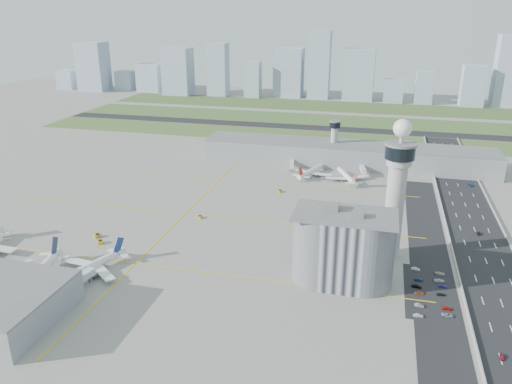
% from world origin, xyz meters
% --- Properties ---
extents(ground, '(1000.00, 1000.00, 0.00)m').
position_xyz_m(ground, '(0.00, 0.00, 0.00)').
color(ground, gray).
extents(grass_strip_0, '(480.00, 50.00, 0.08)m').
position_xyz_m(grass_strip_0, '(-20.00, 225.00, 0.04)').
color(grass_strip_0, '#42612E').
rests_on(grass_strip_0, ground).
extents(grass_strip_1, '(480.00, 60.00, 0.08)m').
position_xyz_m(grass_strip_1, '(-20.00, 300.00, 0.04)').
color(grass_strip_1, '#43612E').
rests_on(grass_strip_1, ground).
extents(grass_strip_2, '(480.00, 70.00, 0.08)m').
position_xyz_m(grass_strip_2, '(-20.00, 380.00, 0.04)').
color(grass_strip_2, '#495C2C').
rests_on(grass_strip_2, ground).
extents(runway, '(480.00, 22.00, 0.10)m').
position_xyz_m(runway, '(-20.00, 262.00, 0.06)').
color(runway, black).
rests_on(runway, ground).
extents(highway, '(28.00, 500.00, 0.10)m').
position_xyz_m(highway, '(115.00, 0.00, 0.05)').
color(highway, black).
rests_on(highway, ground).
extents(barrier_left, '(0.60, 500.00, 1.20)m').
position_xyz_m(barrier_left, '(101.00, 0.00, 0.60)').
color(barrier_left, '#9E9E99').
rests_on(barrier_left, ground).
extents(landside_road, '(18.00, 260.00, 0.08)m').
position_xyz_m(landside_road, '(90.00, -10.00, 0.04)').
color(landside_road, black).
rests_on(landside_road, ground).
extents(parking_lot, '(20.00, 44.00, 0.10)m').
position_xyz_m(parking_lot, '(88.00, -22.00, 0.05)').
color(parking_lot, black).
rests_on(parking_lot, ground).
extents(taxiway_line_h_0, '(260.00, 0.60, 0.01)m').
position_xyz_m(taxiway_line_h_0, '(-40.00, -30.00, 0.01)').
color(taxiway_line_h_0, yellow).
rests_on(taxiway_line_h_0, ground).
extents(taxiway_line_h_1, '(260.00, 0.60, 0.01)m').
position_xyz_m(taxiway_line_h_1, '(-40.00, 30.00, 0.01)').
color(taxiway_line_h_1, yellow).
rests_on(taxiway_line_h_1, ground).
extents(taxiway_line_h_2, '(260.00, 0.60, 0.01)m').
position_xyz_m(taxiway_line_h_2, '(-40.00, 90.00, 0.01)').
color(taxiway_line_h_2, yellow).
rests_on(taxiway_line_h_2, ground).
extents(taxiway_line_v, '(0.60, 260.00, 0.01)m').
position_xyz_m(taxiway_line_v, '(-40.00, 30.00, 0.01)').
color(taxiway_line_v, yellow).
rests_on(taxiway_line_v, ground).
extents(control_tower, '(14.00, 14.00, 64.50)m').
position_xyz_m(control_tower, '(72.00, 8.00, 35.04)').
color(control_tower, '#ADAAA5').
rests_on(control_tower, ground).
extents(secondary_tower, '(8.60, 8.60, 31.90)m').
position_xyz_m(secondary_tower, '(30.00, 150.00, 18.80)').
color(secondary_tower, '#ADAAA5').
rests_on(secondary_tower, ground).
extents(admin_building, '(42.00, 24.00, 33.50)m').
position_xyz_m(admin_building, '(51.99, -22.00, 15.30)').
color(admin_building, '#B2B2B7').
rests_on(admin_building, ground).
extents(terminal_pier, '(210.00, 32.00, 15.80)m').
position_xyz_m(terminal_pier, '(40.00, 148.00, 7.90)').
color(terminal_pier, gray).
rests_on(terminal_pier, ground).
extents(airplane_near_b, '(42.89, 48.07, 11.90)m').
position_xyz_m(airplane_near_b, '(-72.49, -55.53, 5.95)').
color(airplane_near_b, white).
rests_on(airplane_near_b, ground).
extents(airplane_near_c, '(44.68, 47.91, 10.79)m').
position_xyz_m(airplane_near_c, '(-55.07, -43.73, 5.39)').
color(airplane_near_c, white).
rests_on(airplane_near_c, ground).
extents(airplane_far_a, '(41.27, 44.56, 10.16)m').
position_xyz_m(airplane_far_a, '(18.77, 117.50, 5.08)').
color(airplane_far_a, white).
rests_on(airplane_far_a, ground).
extents(airplane_far_b, '(41.44, 44.19, 9.86)m').
position_xyz_m(airplane_far_b, '(43.34, 111.87, 4.93)').
color(airplane_far_b, white).
rests_on(airplane_far_b, ground).
extents(jet_bridge_near_1, '(5.39, 14.31, 5.70)m').
position_xyz_m(jet_bridge_near_1, '(-83.00, -61.00, 2.85)').
color(jet_bridge_near_1, silver).
rests_on(jet_bridge_near_1, ground).
extents(jet_bridge_near_2, '(5.39, 14.31, 5.70)m').
position_xyz_m(jet_bridge_near_2, '(-53.00, -61.00, 2.85)').
color(jet_bridge_near_2, silver).
rests_on(jet_bridge_near_2, ground).
extents(jet_bridge_far_0, '(5.39, 14.31, 5.70)m').
position_xyz_m(jet_bridge_far_0, '(2.00, 132.00, 2.85)').
color(jet_bridge_far_0, silver).
rests_on(jet_bridge_far_0, ground).
extents(jet_bridge_far_1, '(5.39, 14.31, 5.70)m').
position_xyz_m(jet_bridge_far_1, '(52.00, 132.00, 2.85)').
color(jet_bridge_far_1, silver).
rests_on(jet_bridge_far_1, ground).
extents(tug_1, '(3.80, 4.13, 1.98)m').
position_xyz_m(tug_1, '(-66.16, -15.75, 0.99)').
color(tug_1, '#D4A109').
rests_on(tug_1, ground).
extents(tug_2, '(3.96, 4.17, 2.00)m').
position_xyz_m(tug_2, '(-71.41, -9.63, 1.00)').
color(tug_2, orange).
rests_on(tug_2, ground).
extents(tug_3, '(2.17, 2.99, 1.65)m').
position_xyz_m(tug_3, '(-29.71, 26.22, 0.83)').
color(tug_3, gold).
rests_on(tug_3, ground).
extents(tug_4, '(2.71, 3.33, 1.68)m').
position_xyz_m(tug_4, '(4.56, 77.58, 0.84)').
color(tug_4, '#CD960A').
rests_on(tug_4, ground).
extents(tug_5, '(2.83, 3.55, 1.82)m').
position_xyz_m(tug_5, '(45.94, 109.44, 0.91)').
color(tug_5, '#E0CF00').
rests_on(tug_5, ground).
extents(car_lot_0, '(3.87, 1.77, 1.29)m').
position_xyz_m(car_lot_0, '(82.72, -41.67, 0.64)').
color(car_lot_0, white).
rests_on(car_lot_0, ground).
extents(car_lot_1, '(3.79, 1.60, 1.22)m').
position_xyz_m(car_lot_1, '(83.38, -34.50, 0.61)').
color(car_lot_1, gray).
rests_on(car_lot_1, ground).
extents(car_lot_2, '(4.01, 2.05, 1.08)m').
position_xyz_m(car_lot_2, '(83.87, -24.90, 0.54)').
color(car_lot_2, '#A64C26').
rests_on(car_lot_2, ground).
extents(car_lot_3, '(4.35, 2.32, 1.20)m').
position_xyz_m(car_lot_3, '(83.02, -20.05, 0.60)').
color(car_lot_3, black).
rests_on(car_lot_3, ground).
extents(car_lot_4, '(3.70, 1.99, 1.20)m').
position_xyz_m(car_lot_4, '(84.02, -14.23, 0.60)').
color(car_lot_4, navy).
rests_on(car_lot_4, ground).
extents(car_lot_5, '(3.82, 1.77, 1.21)m').
position_xyz_m(car_lot_5, '(83.19, -4.89, 0.61)').
color(car_lot_5, silver).
rests_on(car_lot_5, ground).
extents(car_lot_6, '(4.55, 2.11, 1.26)m').
position_xyz_m(car_lot_6, '(93.37, -38.80, 0.63)').
color(car_lot_6, '#929DAB').
rests_on(car_lot_6, ground).
extents(car_lot_7, '(3.84, 1.82, 1.08)m').
position_xyz_m(car_lot_7, '(93.72, -33.97, 0.54)').
color(car_lot_7, '#B30F08').
rests_on(car_lot_7, ground).
extents(car_lot_8, '(3.43, 1.62, 1.13)m').
position_xyz_m(car_lot_8, '(92.31, -24.02, 0.57)').
color(car_lot_8, black).
rests_on(car_lot_8, ground).
extents(car_lot_9, '(3.65, 1.77, 1.15)m').
position_xyz_m(car_lot_9, '(93.63, -17.24, 0.58)').
color(car_lot_9, navy).
rests_on(car_lot_9, ground).
extents(car_lot_10, '(4.31, 2.16, 1.17)m').
position_xyz_m(car_lot_10, '(92.59, -12.84, 0.59)').
color(car_lot_10, silver).
rests_on(car_lot_10, ground).
extents(car_lot_11, '(4.45, 2.10, 1.25)m').
position_xyz_m(car_lot_11, '(93.35, -6.51, 0.63)').
color(car_lot_11, '#AEAEAE').
rests_on(car_lot_11, ground).
extents(car_hw_0, '(1.93, 3.63, 1.17)m').
position_xyz_m(car_hw_0, '(108.41, -59.54, 0.59)').
color(car_hw_0, maroon).
rests_on(car_hw_0, ground).
extents(car_hw_1, '(1.45, 3.64, 1.18)m').
position_xyz_m(car_hw_1, '(116.07, 41.91, 0.59)').
color(car_hw_1, black).
rests_on(car_hw_1, ground).
extents(car_hw_2, '(2.72, 4.84, 1.28)m').
position_xyz_m(car_hw_2, '(122.40, 119.57, 0.64)').
color(car_hw_2, navy).
rests_on(car_hw_2, ground).
extents(car_hw_4, '(1.72, 3.51, 1.15)m').
position_xyz_m(car_hw_4, '(107.19, 178.91, 0.58)').
color(car_hw_4, gray).
rests_on(car_hw_4, ground).
extents(skyline_bldg_0, '(24.05, 19.24, 26.50)m').
position_xyz_m(skyline_bldg_0, '(-377.77, 421.70, 13.25)').
color(skyline_bldg_0, '#9EADC1').
rests_on(skyline_bldg_0, ground).
extents(skyline_bldg_1, '(37.63, 30.10, 65.60)m').
position_xyz_m(skyline_bldg_1, '(-331.22, 417.61, 32.80)').
color(skyline_bldg_1, '#9EADC1').
rests_on(skyline_bldg_1, ground).
extents(skyline_bldg_2, '(22.81, 18.25, 26.79)m').
position_xyz_m(skyline_bldg_2, '(-291.25, 430.16, 13.39)').
color(skyline_bldg_2, '#9EADC1').
rests_on(skyline_bldg_2, ground).
extents(skyline_bldg_3, '(32.30, 25.84, 36.93)m').
position_xyz_m(skyline_bldg_3, '(-252.58, 431.35, 18.47)').
color(skyline_bldg_3, '#9EADC1').
rests_on(skyline_bldg_3, ground).
extents(skyline_bldg_4, '(35.81, 28.65, 60.36)m').
position_xyz_m(skyline_bldg_4, '(-204.47, 415.19, 30.18)').
color(skyline_bldg_4, '#9EADC1').
rests_on(skyline_bldg_4, ground).
extents(skyline_bldg_5, '(25.49, 20.39, 66.89)m').
position_xyz_m(skyline_bldg_5, '(-150.11, 419.66, 33.44)').
color(skyline_bldg_5, '#9EADC1').
rests_on(skyline_bldg_5, ground).
extents(skyline_bldg_6, '(20.04, 16.03, 45.20)m').
position_xyz_m(skyline_bldg_6, '(-102.68, 417.90, 22.60)').
color(skyline_bldg_6, '#9EADC1').
rests_on(skyline_bldg_6, ground).
extents(skyline_bldg_7, '(35.76, 28.61, 61.22)m').
position_xyz_m(skyline_bldg_7, '(-59.44, 436.89, 30.61)').
color(skyline_bldg_7, '#9EADC1').
rests_on(skyline_bldg_7, ground).
extents(skyline_bldg_8, '(26.33, 21.06, 83.39)m').
position_xyz_m(skyline_bldg_8, '(-19.42, 431.56, 41.69)').
color(skyline_bldg_8, '#9EADC1').
rests_on(skyline_bldg_8, ground).
extents(skyline_bldg_9, '(36.96, 29.57, 62.11)m').
position_xyz_m(skyline_bldg_9, '(30.27, 432.32, 31.06)').
color(skyline_bldg_9, '#9EADC1').
rests_on(skyline_bldg_9, ground).
extents(skyline_bldg_10, '(23.01, 18.41, 27.75)m').
position_xyz_m(skyline_bldg_10, '(73.27, 423.68, 13.87)').
color(skyline_bldg_10, '#9EADC1').
rests_on(skyline_bldg_10, ground).
extents(skyline_bldg_11, '(20.22, 16.18, 38.97)m').
position_xyz_m(skyline_bldg_11, '(108.28, 423.34, 19.48)').
color(skyline_bldg_11, '#9EADC1').
rests_on(skyline_bldg_11, ground).
extents(skyline_bldg_12, '(26.14, 20.92, 46.89)m').
position_xyz_m(skyline_bldg_12, '(162.17, 421.29, 23.44)').
color(skyline_bldg_12, '#9EADC1').
rests_on(skyline_bldg_12, ground).
extents(skyline_bldg_13, '(32.26, 25.81, 81.20)m').
position_xyz_m(skyline_bldg_13, '(201.27, 433.27, 40.60)').
color(skyline_bldg_13, '#9EADC1').
rests_on(skyline_bldg_13, ground).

